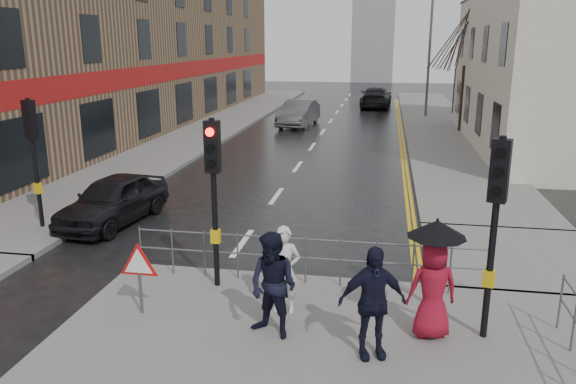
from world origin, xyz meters
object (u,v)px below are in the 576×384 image
at_px(pedestrian_with_umbrella, 434,274).
at_px(car_mid, 299,113).
at_px(pedestrian_d, 372,302).
at_px(car_parked, 113,200).
at_px(pedestrian_a, 284,270).
at_px(pedestrian_b, 273,286).

relative_size(pedestrian_with_umbrella, car_mid, 0.44).
xyz_separation_m(pedestrian_with_umbrella, pedestrian_d, (-0.97, -0.79, -0.20)).
xyz_separation_m(pedestrian_with_umbrella, car_mid, (-5.99, 24.18, -0.50)).
relative_size(pedestrian_with_umbrella, car_parked, 0.52).
height_order(pedestrian_with_umbrella, car_mid, pedestrian_with_umbrella).
height_order(pedestrian_a, pedestrian_with_umbrella, pedestrian_with_umbrella).
height_order(pedestrian_with_umbrella, car_parked, pedestrian_with_umbrella).
height_order(pedestrian_b, pedestrian_with_umbrella, pedestrian_with_umbrella).
bearing_deg(car_mid, car_parked, -90.57).
distance_m(pedestrian_a, pedestrian_d, 2.03).
relative_size(pedestrian_b, car_mid, 0.39).
bearing_deg(pedestrian_d, car_mid, 83.99).
height_order(car_parked, car_mid, car_mid).
relative_size(pedestrian_b, pedestrian_with_umbrella, 0.89).
bearing_deg(pedestrian_d, pedestrian_b, 150.46).
relative_size(pedestrian_with_umbrella, pedestrian_d, 1.12).
xyz_separation_m(pedestrian_d, car_parked, (-7.27, 5.92, -0.38)).
bearing_deg(pedestrian_with_umbrella, pedestrian_b, -170.38).
relative_size(pedestrian_b, car_parked, 0.46).
relative_size(pedestrian_d, car_parked, 0.47).
bearing_deg(car_parked, pedestrian_d, -31.32).
bearing_deg(pedestrian_d, pedestrian_with_umbrella, 21.72).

